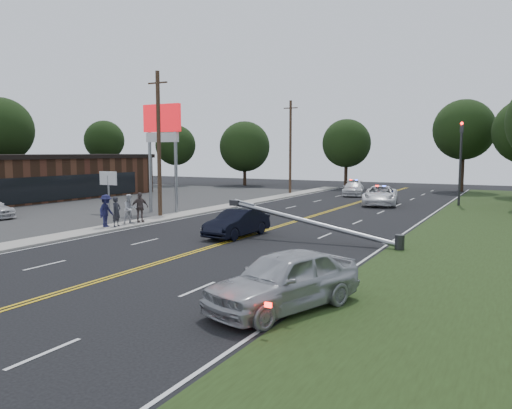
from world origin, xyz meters
The scene contains 25 objects.
ground centered at (0.00, 0.00, 0.00)m, with size 120.00×120.00×0.00m, color black.
parking_lot centered at (-20.00, 10.00, 0.01)m, with size 25.00×60.00×0.01m, color #2D2D2D.
sidewalk centered at (-8.40, 10.00, 0.06)m, with size 1.80×70.00×0.12m, color #A19B91.
centerline_yellow centered at (0.00, 10.00, 0.01)m, with size 0.36×80.00×0.00m, color gold.
pharmacy_building centered at (-27.99, 14.00, 2.20)m, with size 8.40×30.40×4.30m.
pylon_sign centered at (-10.50, 14.00, 6.00)m, with size 3.20×0.35×8.00m.
small_sign centered at (-14.00, 12.00, 2.33)m, with size 1.60×0.14×3.10m.
traffic_signal centered at (8.30, 30.00, 4.21)m, with size 0.28×0.41×7.05m.
fallen_streetlight centered at (4.19, 8.00, 0.92)m, with size 9.36×0.44×1.91m.
utility_pole_mid centered at (-9.20, 12.00, 5.08)m, with size 1.60×0.28×10.00m.
utility_pole_far centered at (-9.20, 34.00, 5.08)m, with size 1.60×0.28×10.00m.
tree_2 centered at (-36.93, 19.52, 6.90)m, with size 6.98×6.98×10.40m.
tree_3 centered at (-34.91, 32.64, 6.02)m, with size 5.09×5.09×8.58m.
tree_4 centered at (-29.07, 39.96, 5.45)m, with size 5.48×5.48×8.20m.
tree_5 centered at (-20.46, 43.94, 5.27)m, with size 6.81×6.81×8.68m.
tree_6 centered at (-6.76, 45.70, 5.62)m, with size 6.06×6.06×8.66m.
tree_7 centered at (6.83, 46.39, 7.05)m, with size 6.85×6.85×10.49m.
crashed_sedan centered at (-0.41, 7.60, 0.72)m, with size 1.53×4.39×1.45m, color black.
waiting_sedan centered at (7.09, -2.53, 0.86)m, with size 2.03×5.06×1.72m, color #A6A8AE.
emergency_a centered at (2.31, 27.25, 0.83)m, with size 2.74×5.95×1.65m, color white.
emergency_b centered at (-2.53, 35.26, 0.73)m, with size 2.06×5.06×1.47m, color silver.
bystander_a centered at (-8.12, 6.65, 1.01)m, with size 0.65×0.43×1.78m, color #27272E.
bystander_b centered at (-8.27, 7.95, 1.03)m, with size 0.89×0.69×1.83m, color silver.
bystander_c centered at (-8.57, 6.27, 1.08)m, with size 1.24×0.71×1.91m, color #1A1A41.
bystander_d centered at (-8.18, 8.75, 1.06)m, with size 1.11×0.46×1.89m, color #5C4D4A.
Camera 1 is at (12.99, -15.27, 4.51)m, focal length 35.00 mm.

